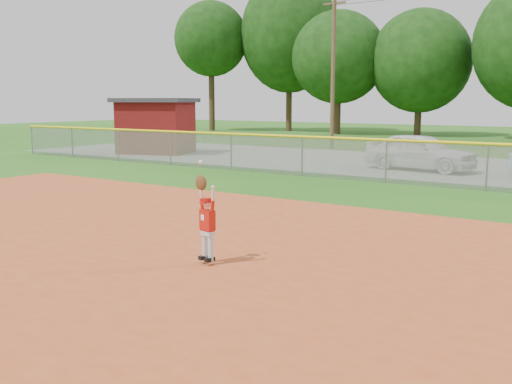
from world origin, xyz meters
TOP-DOWN VIEW (x-y plane):
  - ground at (0.00, 0.00)m, footprint 120.00×120.00m
  - clay_infield at (0.00, -3.00)m, footprint 24.00×16.00m
  - parking_strip at (0.00, 16.00)m, footprint 44.00×10.00m
  - car_white_a at (-0.12, 14.12)m, footprint 4.67×2.40m
  - utility_shed at (-14.54, 13.88)m, footprint 4.72×4.14m
  - outfield_fence at (0.00, 10.00)m, footprint 40.06×0.10m
  - power_lines at (1.00, 22.00)m, footprint 19.40×0.24m
  - ballplayer at (1.16, -1.42)m, footprint 0.49×0.26m

SIDE VIEW (x-z plane):
  - ground at x=0.00m, z-range 0.00..0.00m
  - parking_strip at x=0.00m, z-range 0.00..0.03m
  - clay_infield at x=0.00m, z-range 0.00..0.04m
  - car_white_a at x=-0.12m, z-range 0.03..1.55m
  - ballplayer at x=1.16m, z-range -0.03..1.70m
  - outfield_fence at x=0.00m, z-range 0.11..1.66m
  - utility_shed at x=-14.54m, z-range 0.03..3.02m
  - power_lines at x=1.00m, z-range 0.18..9.18m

